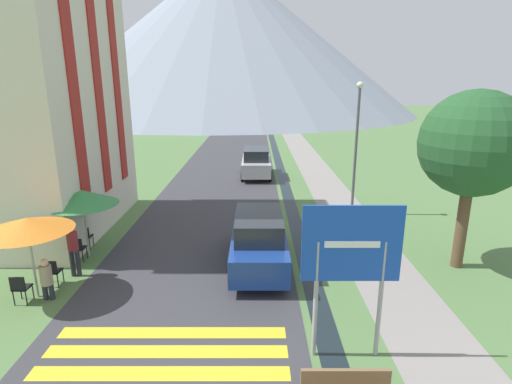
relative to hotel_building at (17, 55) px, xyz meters
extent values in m
plane|color=#517542|center=(9.39, 8.00, -6.82)|extent=(160.00, 160.00, 0.00)
cube|color=#38383D|center=(6.89, 18.00, -6.81)|extent=(6.40, 60.00, 0.01)
cube|color=gray|center=(12.99, 18.00, -6.81)|extent=(2.20, 60.00, 0.01)
cube|color=black|center=(10.59, 18.00, -6.81)|extent=(0.60, 60.00, 0.00)
cube|color=yellow|center=(6.89, -8.74, -6.81)|extent=(5.44, 0.44, 0.01)
cube|color=yellow|center=(6.89, -8.04, -6.81)|extent=(5.44, 0.44, 0.01)
cube|color=yellow|center=(6.89, -7.34, -6.81)|extent=(5.44, 0.44, 0.01)
cone|color=gray|center=(2.77, 64.53, 7.20)|extent=(71.10, 71.10, 28.03)
cube|color=beige|center=(-0.01, 0.00, -0.45)|extent=(5.72, 7.72, 12.74)
cube|color=maroon|center=(2.88, -2.12, -0.45)|extent=(0.06, 0.70, 9.55)
cube|color=maroon|center=(2.88, 0.00, -0.45)|extent=(0.06, 0.70, 9.55)
cube|color=maroon|center=(2.88, 2.12, -0.45)|extent=(0.06, 0.70, 9.55)
cylinder|color=#9E9EA3|center=(10.18, -8.12, -5.46)|extent=(0.10, 0.10, 2.71)
cylinder|color=#9E9EA3|center=(11.56, -8.12, -5.46)|extent=(0.10, 0.10, 2.71)
cube|color=#1947B7|center=(10.87, -8.14, -4.16)|extent=(2.07, 0.05, 1.65)
cube|color=white|center=(10.87, -8.17, -4.16)|extent=(1.14, 0.02, 0.14)
cube|color=brown|center=(10.59, -9.40, -6.39)|extent=(1.70, 0.08, 0.45)
cube|color=navy|center=(8.99, -3.56, -6.10)|extent=(1.73, 4.60, 0.84)
cube|color=#23282D|center=(8.99, -3.79, -5.34)|extent=(1.47, 2.53, 0.68)
cylinder|color=black|center=(8.17, -2.13, -6.52)|extent=(0.18, 0.60, 0.60)
cylinder|color=black|center=(9.82, -2.13, -6.52)|extent=(0.18, 0.60, 0.60)
cylinder|color=black|center=(8.17, -4.98, -6.52)|extent=(0.18, 0.60, 0.60)
cylinder|color=black|center=(9.82, -4.98, -6.52)|extent=(0.18, 0.60, 0.60)
cube|color=#B2B2B7|center=(8.91, 9.17, -6.10)|extent=(1.76, 4.26, 0.84)
cube|color=#23282D|center=(8.91, 8.96, -5.34)|extent=(1.50, 2.34, 0.68)
cylinder|color=black|center=(8.07, 10.49, -6.52)|extent=(0.18, 0.60, 0.60)
cylinder|color=black|center=(9.75, 10.49, -6.52)|extent=(0.18, 0.60, 0.60)
cylinder|color=black|center=(8.07, 7.85, -6.52)|extent=(0.18, 0.60, 0.60)
cylinder|color=black|center=(9.75, 7.85, -6.52)|extent=(0.18, 0.60, 0.60)
cube|color=black|center=(2.93, -3.28, -6.37)|extent=(0.40, 0.40, 0.04)
cube|color=black|center=(2.93, -3.46, -6.17)|extent=(0.40, 0.04, 0.40)
cylinder|color=black|center=(2.76, -3.11, -6.59)|extent=(0.03, 0.03, 0.45)
cylinder|color=black|center=(3.10, -3.11, -6.59)|extent=(0.03, 0.03, 0.45)
cylinder|color=black|center=(2.76, -3.45, -6.59)|extent=(0.03, 0.03, 0.45)
cylinder|color=black|center=(3.10, -3.45, -6.59)|extent=(0.03, 0.03, 0.45)
cube|color=black|center=(2.74, -2.23, -6.37)|extent=(0.40, 0.40, 0.04)
cube|color=black|center=(2.74, -2.41, -6.17)|extent=(0.40, 0.04, 0.40)
cylinder|color=black|center=(2.57, -2.06, -6.59)|extent=(0.03, 0.03, 0.45)
cylinder|color=black|center=(2.91, -2.06, -6.59)|extent=(0.03, 0.03, 0.45)
cylinder|color=black|center=(2.57, -2.40, -6.59)|extent=(0.03, 0.03, 0.45)
cylinder|color=black|center=(2.91, -2.40, -6.59)|extent=(0.03, 0.03, 0.45)
cube|color=black|center=(2.53, -5.95, -6.37)|extent=(0.40, 0.40, 0.04)
cube|color=black|center=(2.53, -6.13, -6.17)|extent=(0.40, 0.04, 0.40)
cylinder|color=black|center=(2.36, -5.78, -6.59)|extent=(0.03, 0.03, 0.45)
cylinder|color=black|center=(2.70, -5.78, -6.59)|extent=(0.03, 0.03, 0.45)
cylinder|color=black|center=(2.36, -6.12, -6.59)|extent=(0.03, 0.03, 0.45)
cylinder|color=black|center=(2.70, -6.12, -6.59)|extent=(0.03, 0.03, 0.45)
cube|color=black|center=(2.91, -4.97, -6.37)|extent=(0.40, 0.40, 0.04)
cube|color=black|center=(2.91, -5.15, -6.17)|extent=(0.40, 0.04, 0.40)
cylinder|color=black|center=(2.74, -4.80, -6.59)|extent=(0.03, 0.03, 0.45)
cylinder|color=black|center=(3.08, -4.80, -6.59)|extent=(0.03, 0.03, 0.45)
cylinder|color=black|center=(2.74, -5.14, -6.59)|extent=(0.03, 0.03, 0.45)
cylinder|color=black|center=(3.08, -5.14, -6.59)|extent=(0.03, 0.03, 0.45)
cylinder|color=#B7B2A8|center=(2.75, -5.64, -5.69)|extent=(0.06, 0.06, 2.26)
cone|color=orange|center=(2.75, -5.64, -4.65)|extent=(2.38, 2.38, 0.37)
cylinder|color=#B7B2A8|center=(3.07, -2.89, -5.71)|extent=(0.06, 0.06, 2.22)
cone|color=#338442|center=(3.07, -2.89, -4.70)|extent=(2.33, 2.33, 0.51)
cylinder|color=#282833|center=(3.04, -5.78, -6.59)|extent=(0.14, 0.14, 0.46)
cylinder|color=#282833|center=(3.22, -5.78, -6.59)|extent=(0.14, 0.14, 0.46)
cylinder|color=gray|center=(3.13, -5.78, -6.08)|extent=(0.32, 0.32, 0.56)
sphere|color=beige|center=(3.13, -5.78, -5.70)|extent=(0.22, 0.22, 0.22)
cylinder|color=#282833|center=(3.20, -4.39, -6.38)|extent=(0.14, 0.14, 0.88)
cylinder|color=#282833|center=(3.38, -4.39, -6.38)|extent=(0.14, 0.14, 0.88)
cylinder|color=maroon|center=(3.29, -4.39, -5.64)|extent=(0.32, 0.32, 0.59)
sphere|color=beige|center=(3.29, -4.39, -5.25)|extent=(0.22, 0.22, 0.22)
cylinder|color=#282833|center=(2.40, -2.67, -6.59)|extent=(0.14, 0.14, 0.46)
cylinder|color=#282833|center=(2.58, -2.67, -6.59)|extent=(0.14, 0.14, 0.46)
cylinder|color=#4C4C56|center=(2.49, -2.67, -6.10)|extent=(0.32, 0.32, 0.52)
sphere|color=tan|center=(2.49, -2.67, -5.74)|extent=(0.22, 0.22, 0.22)
cylinder|color=#515156|center=(13.28, 1.62, -4.02)|extent=(0.12, 0.12, 5.60)
sphere|color=silver|center=(13.28, 1.62, -1.10)|extent=(0.28, 0.28, 0.28)
cylinder|color=brown|center=(15.49, -3.71, -5.48)|extent=(0.36, 0.36, 2.67)
sphere|color=#235128|center=(15.49, -3.71, -2.76)|extent=(3.24, 3.24, 3.24)
camera|label=1|loc=(8.90, -15.71, -0.95)|focal=28.00mm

